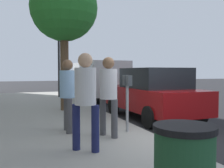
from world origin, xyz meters
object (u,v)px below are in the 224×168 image
pedestrian_bystander (85,93)px  street_tree (64,9)px  traffic_signal (61,55)px  parking_officer (68,89)px  parked_sedan_near (152,93)px  parked_van_far (99,78)px  pedestrian_at_meter (108,89)px  parking_meter (127,91)px

pedestrian_bystander → street_tree: bearing=35.5°
pedestrian_bystander → traffic_signal: (10.52, -1.23, 1.32)m
parking_officer → street_tree: (3.65, -0.57, 2.84)m
pedestrian_bystander → parking_officer: pedestrian_bystander is taller
parked_sedan_near → parked_van_far: (6.28, 0.00, 0.36)m
pedestrian_bystander → parked_van_far: bearing=22.5°
parking_officer → parked_van_far: bearing=69.5°
traffic_signal → pedestrian_at_meter: bearing=177.2°
pedestrian_bystander → parked_sedan_near: size_ratio=0.42×
pedestrian_at_meter → traffic_signal: traffic_signal is taller
pedestrian_bystander → parked_sedan_near: 4.59m
pedestrian_bystander → parked_sedan_near: bearing=-3.7°
parking_meter → street_tree: size_ratio=0.27×
parking_meter → parking_officer: (0.48, 1.40, 0.05)m
pedestrian_bystander → parked_van_far: size_ratio=0.35×
parked_sedan_near → street_tree: bearing=52.3°
parked_van_far → parked_sedan_near: bearing=-180.0°
parking_meter → pedestrian_at_meter: bearing=116.5°
traffic_signal → street_tree: bearing=172.4°
parking_officer → traffic_signal: (8.86, -1.26, 1.36)m
pedestrian_at_meter → street_tree: 5.25m
parking_meter → street_tree: (4.13, 0.83, 2.89)m
pedestrian_at_meter → street_tree: bearing=70.5°
parking_meter → traffic_signal: size_ratio=0.39×
street_tree → parked_sedan_near: bearing=-127.7°
pedestrian_at_meter → parked_sedan_near: pedestrian_at_meter is taller
parking_meter → parked_sedan_near: parked_sedan_near is taller
parking_meter → pedestrian_at_meter: pedestrian_at_meter is taller
parking_meter → parked_van_far: parked_van_far is taller
parking_meter → pedestrian_bystander: 1.81m
parking_officer → street_tree: 4.66m
parking_officer → parked_sedan_near: parking_officer is taller
parking_officer → traffic_signal: traffic_signal is taller
parked_sedan_near → street_tree: size_ratio=0.85×
pedestrian_bystander → traffic_signal: 10.67m
parked_sedan_near → street_tree: 4.64m
parked_van_far → traffic_signal: size_ratio=1.46×
parking_meter → parking_officer: size_ratio=0.78×
parking_officer → traffic_signal: size_ratio=0.50×
parking_officer → parked_sedan_near: bearing=27.8°
street_tree → parking_officer: bearing=171.2°
pedestrian_at_meter → pedestrian_bystander: 1.16m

